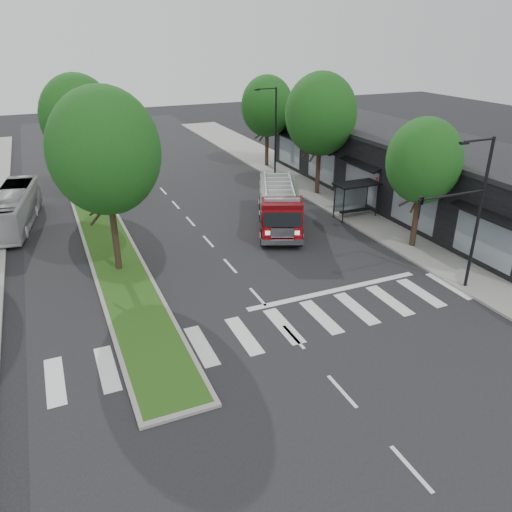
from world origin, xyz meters
The scene contains 14 objects.
ground centered at (0.00, 0.00, 0.00)m, with size 140.00×140.00×0.00m, color black.
sidewalk_right centered at (12.50, 10.00, 0.07)m, with size 5.00×80.00×0.15m, color gray.
median centered at (-6.00, 18.00, 0.08)m, with size 3.00×50.00×0.15m.
storefront_row centered at (17.00, 10.00, 2.50)m, with size 8.00×30.00×5.00m, color black.
bus_shelter centered at (11.20, 8.15, 2.04)m, with size 3.20×1.60×2.61m.
tree_right_near centered at (11.50, 2.00, 5.51)m, with size 4.40×4.40×8.05m.
tree_right_mid centered at (11.50, 14.00, 6.49)m, with size 5.60×5.60×9.72m.
tree_right_far centered at (11.50, 24.00, 5.84)m, with size 5.00×5.00×8.73m.
tree_median_near centered at (-6.00, 6.00, 6.81)m, with size 5.80×5.80×10.16m.
tree_median_far centered at (-6.00, 20.00, 6.49)m, with size 5.60×5.60×9.72m.
streetlight_right_near centered at (9.61, -3.50, 4.67)m, with size 4.08×0.22×8.00m.
streetlight_right_far centered at (10.35, 20.00, 4.48)m, with size 2.11×0.20×8.00m.
fire_engine centered at (5.41, 8.66, 1.45)m, with size 5.79×9.01×3.02m.
city_bus centered at (-11.36, 15.97, 1.31)m, with size 2.20×9.39×2.61m, color #B2B2B6.
Camera 1 is at (-9.03, -20.55, 12.58)m, focal length 35.00 mm.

